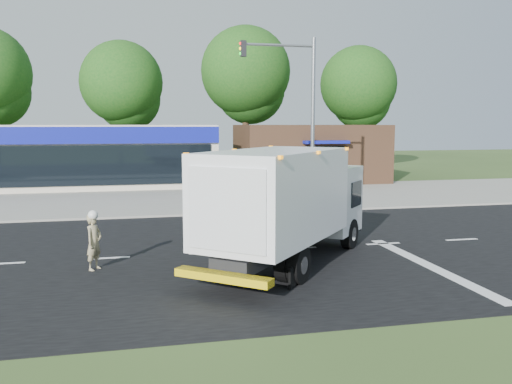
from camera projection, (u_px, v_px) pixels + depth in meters
ground at (299, 249)px, 17.76m from camera, size 120.00×120.00×0.00m
road_asphalt at (299, 248)px, 17.75m from camera, size 60.00×14.00×0.02m
sidewalk at (247, 209)px, 25.68m from camera, size 60.00×2.40×0.12m
parking_apron at (227, 194)px, 31.30m from camera, size 60.00×9.00×0.02m
lane_markings at (353, 255)px, 16.74m from camera, size 55.20×7.00×0.01m
ems_box_truck at (287, 199)px, 15.45m from camera, size 6.68×7.33×3.37m
emergency_worker at (94, 241)px, 15.06m from camera, size 0.62×0.69×1.69m
retail_strip_mall at (73, 156)px, 34.83m from camera, size 18.00×6.20×4.00m
brown_storefront at (310, 153)px, 38.37m from camera, size 10.00×6.70×4.00m
traffic_signal_pole at (300, 105)px, 25.01m from camera, size 3.51×0.25×8.00m
background_trees at (187, 83)px, 43.91m from camera, size 36.77×7.39×12.10m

